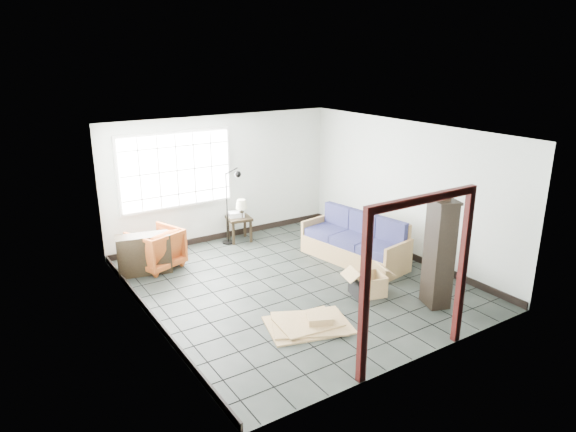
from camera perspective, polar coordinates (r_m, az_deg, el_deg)
ground at (r=8.89m, az=0.83°, el=-7.49°), size 5.50×5.50×0.00m
room_shell at (r=8.34m, az=0.78°, el=3.08°), size 5.02×5.52×2.61m
window_panel at (r=10.24m, az=-12.31°, el=4.99°), size 2.32×0.08×1.52m
doorway_trim at (r=6.45m, az=14.33°, el=-4.76°), size 1.80×0.08×2.20m
futon_sofa at (r=9.80m, az=7.60°, el=-3.08°), size 1.12×2.18×0.92m
armchair at (r=9.67m, az=-14.47°, el=-3.30°), size 1.00×0.98×0.82m
side_table at (r=10.74m, az=-5.47°, el=-0.58°), size 0.54×0.54×0.52m
table_lamp at (r=10.61m, az=-5.19°, el=1.22°), size 0.30×0.30×0.38m
projector at (r=10.72m, az=-5.79°, el=0.18°), size 0.35×0.30×0.11m
floor_lamp at (r=10.48m, az=-6.17°, el=1.38°), size 0.43×0.39×1.60m
console_shelf at (r=9.51m, az=-15.70°, el=-4.10°), size 0.98×0.55×0.72m
tall_shelf at (r=8.18m, az=16.45°, el=-3.92°), size 0.49×0.56×1.71m
pot at (r=7.88m, az=17.07°, el=2.18°), size 0.23×0.23×0.13m
open_box at (r=8.54m, az=8.87°, el=-7.56°), size 0.91×0.60×0.47m
cardboard_pile at (r=7.59m, az=2.44°, el=-11.81°), size 1.37×1.16×0.17m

